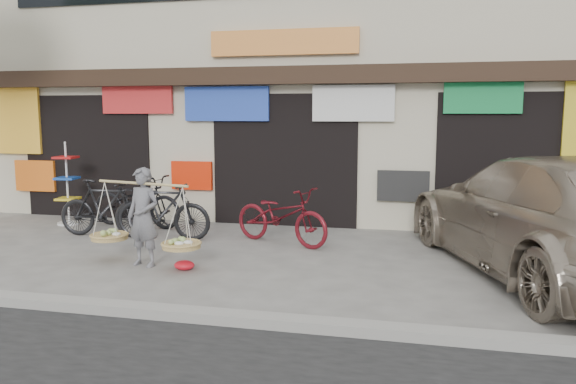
% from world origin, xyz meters
% --- Properties ---
extents(ground, '(70.00, 70.00, 0.00)m').
position_xyz_m(ground, '(0.00, 0.00, 0.00)').
color(ground, gray).
rests_on(ground, ground).
extents(kerb, '(70.00, 0.25, 0.12)m').
position_xyz_m(kerb, '(0.00, -2.00, 0.06)').
color(kerb, gray).
rests_on(kerb, ground).
extents(shophouse_block, '(14.00, 6.32, 7.00)m').
position_xyz_m(shophouse_block, '(-0.00, 6.42, 3.45)').
color(shophouse_block, beige).
rests_on(shophouse_block, ground).
extents(street_vendor, '(1.90, 0.85, 1.50)m').
position_xyz_m(street_vendor, '(-1.36, -0.03, 0.68)').
color(street_vendor, slate).
rests_on(street_vendor, ground).
extents(bike_0, '(2.11, 0.96, 1.07)m').
position_xyz_m(bike_0, '(-2.90, 2.67, 0.53)').
color(bike_0, black).
rests_on(bike_0, ground).
extents(bike_1, '(1.82, 0.57, 1.09)m').
position_xyz_m(bike_1, '(-1.85, 1.68, 0.54)').
color(bike_1, black).
rests_on(bike_1, ground).
extents(bike_2, '(2.06, 1.40, 1.03)m').
position_xyz_m(bike_2, '(0.34, 1.84, 0.51)').
color(bike_2, maroon).
rests_on(bike_2, ground).
extents(bike_3, '(1.82, 0.57, 1.09)m').
position_xyz_m(bike_3, '(-3.04, 1.68, 0.54)').
color(bike_3, black).
rests_on(bike_3, ground).
extents(suv, '(4.20, 6.46, 1.74)m').
position_xyz_m(suv, '(4.50, 0.80, 0.87)').
color(suv, '#A19482').
rests_on(suv, ground).
extents(display_rack, '(0.48, 0.48, 1.73)m').
position_xyz_m(display_rack, '(-4.43, 2.60, 0.70)').
color(display_rack, silver).
rests_on(display_rack, ground).
extents(red_bag, '(0.31, 0.25, 0.14)m').
position_xyz_m(red_bag, '(-0.67, -0.12, 0.07)').
color(red_bag, red).
rests_on(red_bag, ground).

